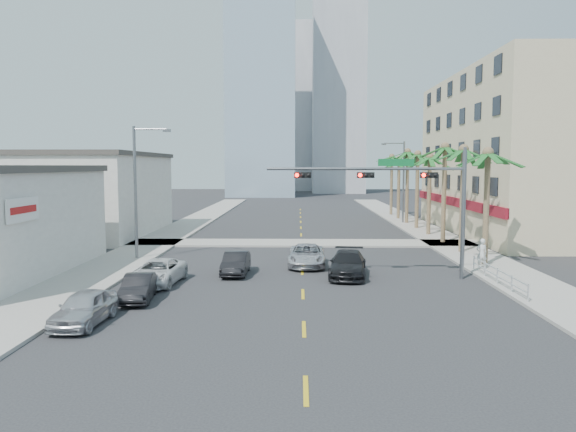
{
  "coord_description": "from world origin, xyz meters",
  "views": [
    {
      "loc": [
        -0.21,
        -23.44,
        6.37
      ],
      "look_at": [
        -0.83,
        8.53,
        3.5
      ],
      "focal_mm": 35.0,
      "sensor_mm": 36.0,
      "label": 1
    }
  ],
  "objects_px": {
    "car_lane_right": "(348,264)",
    "pedestrian": "(482,254)",
    "car_parked_near": "(84,308)",
    "car_lane_left": "(236,263)",
    "car_parked_mid": "(138,288)",
    "car_parked_far": "(158,272)",
    "traffic_signal_mast": "(406,189)",
    "car_lane_center": "(307,255)"
  },
  "relations": [
    {
      "from": "car_lane_right",
      "to": "traffic_signal_mast",
      "type": "bearing_deg",
      "value": -2.73
    },
    {
      "from": "car_lane_left",
      "to": "car_lane_center",
      "type": "distance_m",
      "value": 5.05
    },
    {
      "from": "traffic_signal_mast",
      "to": "car_parked_mid",
      "type": "distance_m",
      "value": 15.29
    },
    {
      "from": "car_parked_near",
      "to": "car_parked_mid",
      "type": "relative_size",
      "value": 1.08
    },
    {
      "from": "car_parked_far",
      "to": "car_lane_right",
      "type": "height_order",
      "value": "car_lane_right"
    },
    {
      "from": "car_parked_near",
      "to": "car_lane_center",
      "type": "height_order",
      "value": "car_parked_near"
    },
    {
      "from": "car_parked_near",
      "to": "car_lane_left",
      "type": "relative_size",
      "value": 1.02
    },
    {
      "from": "car_lane_center",
      "to": "car_lane_left",
      "type": "bearing_deg",
      "value": -145.02
    },
    {
      "from": "pedestrian",
      "to": "car_parked_far",
      "type": "bearing_deg",
      "value": 5.15
    },
    {
      "from": "car_parked_mid",
      "to": "pedestrian",
      "type": "distance_m",
      "value": 20.22
    },
    {
      "from": "car_parked_near",
      "to": "traffic_signal_mast",
      "type": "bearing_deg",
      "value": 35.7
    },
    {
      "from": "car_lane_right",
      "to": "pedestrian",
      "type": "height_order",
      "value": "pedestrian"
    },
    {
      "from": "car_parked_near",
      "to": "car_parked_far",
      "type": "xyz_separation_m",
      "value": [
        1.02,
        7.72,
        -0.03
      ]
    },
    {
      "from": "car_parked_near",
      "to": "car_lane_right",
      "type": "distance_m",
      "value": 15.2
    },
    {
      "from": "traffic_signal_mast",
      "to": "car_lane_right",
      "type": "height_order",
      "value": "traffic_signal_mast"
    },
    {
      "from": "car_lane_center",
      "to": "car_lane_right",
      "type": "bearing_deg",
      "value": -54.0
    },
    {
      "from": "car_parked_mid",
      "to": "car_lane_right",
      "type": "bearing_deg",
      "value": 23.43
    },
    {
      "from": "car_parked_far",
      "to": "car_lane_right",
      "type": "relative_size",
      "value": 0.95
    },
    {
      "from": "car_lane_left",
      "to": "car_lane_right",
      "type": "distance_m",
      "value": 6.55
    },
    {
      "from": "car_parked_near",
      "to": "car_lane_right",
      "type": "relative_size",
      "value": 0.8
    },
    {
      "from": "traffic_signal_mast",
      "to": "car_parked_far",
      "type": "relative_size",
      "value": 2.33
    },
    {
      "from": "car_parked_mid",
      "to": "car_parked_far",
      "type": "xyz_separation_m",
      "value": [
        0.0,
        3.66,
        0.05
      ]
    },
    {
      "from": "traffic_signal_mast",
      "to": "car_parked_mid",
      "type": "height_order",
      "value": "traffic_signal_mast"
    },
    {
      "from": "traffic_signal_mast",
      "to": "car_lane_center",
      "type": "relative_size",
      "value": 2.25
    },
    {
      "from": "car_parked_mid",
      "to": "pedestrian",
      "type": "xyz_separation_m",
      "value": [
        18.65,
        7.81,
        0.45
      ]
    },
    {
      "from": "car_lane_left",
      "to": "pedestrian",
      "type": "bearing_deg",
      "value": 5.69
    },
    {
      "from": "car_parked_far",
      "to": "car_lane_center",
      "type": "bearing_deg",
      "value": 39.03
    },
    {
      "from": "car_parked_far",
      "to": "car_lane_right",
      "type": "xyz_separation_m",
      "value": [
        10.42,
        2.3,
        0.07
      ]
    },
    {
      "from": "car_parked_mid",
      "to": "car_parked_far",
      "type": "bearing_deg",
      "value": 83.66
    },
    {
      "from": "pedestrian",
      "to": "car_lane_left",
      "type": "bearing_deg",
      "value": -2.4
    },
    {
      "from": "car_parked_mid",
      "to": "car_parked_far",
      "type": "distance_m",
      "value": 3.66
    },
    {
      "from": "car_parked_mid",
      "to": "car_lane_left",
      "type": "height_order",
      "value": "car_lane_left"
    },
    {
      "from": "car_lane_right",
      "to": "car_parked_near",
      "type": "bearing_deg",
      "value": -132.05
    },
    {
      "from": "car_parked_near",
      "to": "car_lane_right",
      "type": "height_order",
      "value": "car_lane_right"
    },
    {
      "from": "traffic_signal_mast",
      "to": "car_lane_left",
      "type": "xyz_separation_m",
      "value": [
        -9.69,
        1.09,
        -4.41
      ]
    },
    {
      "from": "car_parked_mid",
      "to": "car_lane_right",
      "type": "height_order",
      "value": "car_lane_right"
    },
    {
      "from": "car_parked_far",
      "to": "car_lane_left",
      "type": "relative_size",
      "value": 1.2
    },
    {
      "from": "traffic_signal_mast",
      "to": "pedestrian",
      "type": "distance_m",
      "value": 6.87
    },
    {
      "from": "car_parked_mid",
      "to": "car_parked_near",
      "type": "bearing_deg",
      "value": -110.39
    },
    {
      "from": "car_lane_center",
      "to": "pedestrian",
      "type": "relative_size",
      "value": 2.68
    },
    {
      "from": "car_lane_left",
      "to": "car_lane_right",
      "type": "relative_size",
      "value": 0.79
    },
    {
      "from": "car_parked_near",
      "to": "pedestrian",
      "type": "xyz_separation_m",
      "value": [
        19.66,
        11.87,
        0.38
      ]
    }
  ]
}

